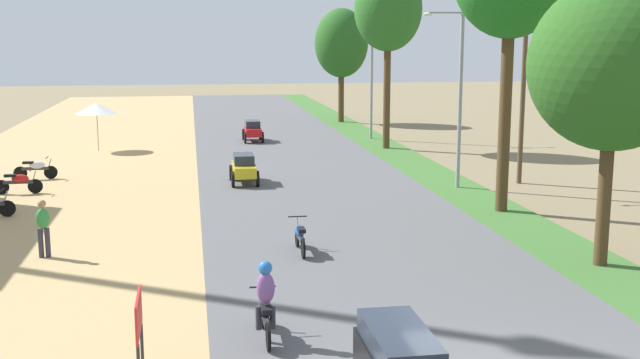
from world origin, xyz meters
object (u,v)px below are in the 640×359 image
at_px(streetlamp_near, 461,85).
at_px(car_sedan_yellow, 244,167).
at_px(median_tree_nearest, 613,66).
at_px(utility_pole_near, 525,59).
at_px(vendor_umbrella, 96,108).
at_px(parked_motorbike_fifth, 36,168).
at_px(pedestrian_on_shoulder, 43,225).
at_px(median_tree_fourth, 341,43).
at_px(car_sedan_red, 253,130).
at_px(streetlamp_mid, 372,56).
at_px(street_signboard, 139,320).
at_px(motorbike_ahead_second, 300,235).
at_px(parked_motorbike_fourth, 19,181).
at_px(median_tree_third, 388,10).
at_px(motorbike_foreground_rider, 265,303).

distance_m(streetlamp_near, car_sedan_yellow, 9.37).
height_order(median_tree_nearest, utility_pole_near, utility_pole_near).
bearing_deg(streetlamp_near, median_tree_nearest, -89.31).
bearing_deg(utility_pole_near, vendor_umbrella, 146.34).
bearing_deg(parked_motorbike_fifth, median_tree_nearest, -42.38).
bearing_deg(streetlamp_near, pedestrian_on_shoulder, -151.48).
distance_m(median_tree_fourth, car_sedan_red, 12.81).
bearing_deg(streetlamp_near, streetlamp_mid, 90.00).
bearing_deg(median_tree_fourth, utility_pole_near, -83.02).
distance_m(parked_motorbike_fifth, street_signboard, 21.58).
relative_size(streetlamp_near, car_sedan_red, 3.12).
xyz_separation_m(car_sedan_yellow, motorbike_ahead_second, (0.83, -10.83, -0.17)).
relative_size(pedestrian_on_shoulder, streetlamp_near, 0.23).
xyz_separation_m(parked_motorbike_fourth, parked_motorbike_fifth, (0.05, 3.19, 0.00)).
bearing_deg(street_signboard, median_tree_third, 67.50).
distance_m(median_tree_fourth, car_sedan_yellow, 24.62).
bearing_deg(motorbike_foreground_rider, utility_pole_near, 52.26).
distance_m(street_signboard, streetlamp_mid, 33.94).
xyz_separation_m(median_tree_nearest, car_sedan_red, (-7.17, 26.32, -4.57)).
bearing_deg(motorbike_foreground_rider, vendor_umbrella, 102.63).
height_order(streetlamp_near, streetlamp_mid, streetlamp_mid).
bearing_deg(vendor_umbrella, median_tree_nearest, -57.07).
xyz_separation_m(streetlamp_mid, utility_pole_near, (2.94, -14.76, 0.26)).
xyz_separation_m(median_tree_third, median_tree_fourth, (0.08, 13.44, -1.86)).
relative_size(vendor_umbrella, motorbike_ahead_second, 1.40).
bearing_deg(motorbike_ahead_second, pedestrian_on_shoulder, 174.35).
bearing_deg(parked_motorbike_fifth, utility_pole_near, -11.08).
height_order(vendor_umbrella, car_sedan_yellow, vendor_umbrella).
bearing_deg(streetlamp_mid, pedestrian_on_shoulder, -121.94).
relative_size(street_signboard, streetlamp_mid, 0.18).
height_order(parked_motorbike_fifth, vendor_umbrella, vendor_umbrella).
relative_size(pedestrian_on_shoulder, motorbike_ahead_second, 0.90).
relative_size(street_signboard, median_tree_nearest, 0.20).
xyz_separation_m(streetlamp_mid, car_sedan_yellow, (-8.43, -13.27, -4.14)).
xyz_separation_m(parked_motorbike_fourth, streetlamp_mid, (17.13, 14.03, 4.33)).
distance_m(median_tree_nearest, median_tree_third, 22.56).
height_order(median_tree_fourth, car_sedan_yellow, median_tree_fourth).
relative_size(parked_motorbike_fifth, median_tree_fourth, 0.23).
bearing_deg(utility_pole_near, streetlamp_near, -166.20).
relative_size(median_tree_third, median_tree_fourth, 1.22).
xyz_separation_m(median_tree_third, car_sedan_red, (-6.94, 3.85, -6.66)).
distance_m(parked_motorbike_fifth, median_tree_fourth, 26.91).
xyz_separation_m(vendor_umbrella, pedestrian_on_shoulder, (0.82, -20.87, -1.34)).
relative_size(vendor_umbrella, pedestrian_on_shoulder, 1.56).
relative_size(pedestrian_on_shoulder, median_tree_nearest, 0.22).
xyz_separation_m(streetlamp_near, car_sedan_red, (-7.03, 15.25, -3.42)).
bearing_deg(motorbike_foreground_rider, parked_motorbike_fourth, 115.93).
xyz_separation_m(street_signboard, streetlamp_mid, (11.54, 31.69, 3.78)).
bearing_deg(motorbike_foreground_rider, car_sedan_yellow, 87.53).
distance_m(median_tree_third, median_tree_fourth, 13.56).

